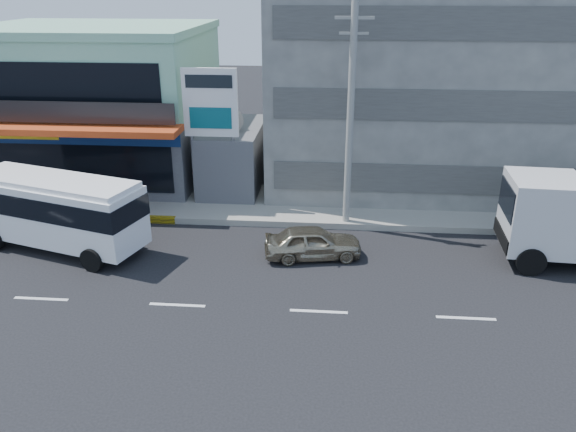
% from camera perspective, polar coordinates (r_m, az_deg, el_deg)
% --- Properties ---
extents(ground, '(120.00, 120.00, 0.00)m').
position_cam_1_polar(ground, '(20.43, -11.19, -8.87)').
color(ground, black).
rests_on(ground, ground).
extents(sidewalk, '(70.00, 5.00, 0.30)m').
position_cam_1_polar(sidewalk, '(28.15, 3.79, 1.01)').
color(sidewalk, gray).
rests_on(sidewalk, ground).
extents(shop_building, '(12.40, 11.70, 8.00)m').
position_cam_1_polar(shop_building, '(34.01, -18.69, 10.48)').
color(shop_building, '#48484D').
rests_on(shop_building, ground).
extents(concrete_building, '(16.00, 12.00, 14.00)m').
position_cam_1_polar(concrete_building, '(32.19, 13.65, 15.82)').
color(concrete_building, gray).
rests_on(concrete_building, ground).
extents(gap_structure, '(3.00, 6.00, 3.50)m').
position_cam_1_polar(gap_structure, '(30.45, -5.51, 5.84)').
color(gap_structure, '#48484D').
rests_on(gap_structure, ground).
extents(satellite_dish, '(1.50, 1.50, 0.15)m').
position_cam_1_polar(satellite_dish, '(29.01, -5.99, 8.71)').
color(satellite_dish, slate).
rests_on(satellite_dish, gap_structure).
extents(billboard, '(2.60, 0.18, 6.90)m').
position_cam_1_polar(billboard, '(27.09, -7.86, 10.56)').
color(billboard, gray).
rests_on(billboard, ground).
extents(utility_pole_near, '(1.60, 0.30, 10.00)m').
position_cam_1_polar(utility_pole_near, '(24.66, 6.34, 9.95)').
color(utility_pole_near, '#999993').
rests_on(utility_pole_near, ground).
extents(minibus, '(7.92, 4.49, 3.16)m').
position_cam_1_polar(minibus, '(25.22, -22.46, 0.83)').
color(minibus, white).
rests_on(minibus, ground).
extents(sedan, '(4.17, 2.23, 1.35)m').
position_cam_1_polar(sedan, '(23.04, 2.55, -2.68)').
color(sedan, tan).
rests_on(sedan, ground).
extents(motorcycle_rider, '(1.99, 0.95, 2.45)m').
position_cam_1_polar(motorcycle_rider, '(26.83, -20.14, -0.01)').
color(motorcycle_rider, '#520B19').
rests_on(motorcycle_rider, ground).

